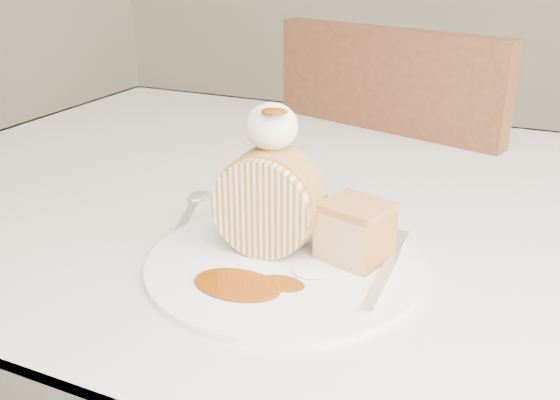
% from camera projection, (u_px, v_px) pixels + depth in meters
% --- Properties ---
extents(table, '(1.40, 0.90, 0.75)m').
position_uv_depth(table, '(367.00, 263.00, 0.84)').
color(table, beige).
rests_on(table, ground).
extents(chair_far, '(0.54, 0.54, 0.93)m').
position_uv_depth(chair_far, '(405.00, 222.00, 1.28)').
color(chair_far, brown).
rests_on(chair_far, ground).
extents(plate, '(0.35, 0.35, 0.01)m').
position_uv_depth(plate, '(285.00, 263.00, 0.64)').
color(plate, white).
rests_on(plate, table).
extents(roulade_slice, '(0.11, 0.06, 0.11)m').
position_uv_depth(roulade_slice, '(269.00, 202.00, 0.65)').
color(roulade_slice, '#FAE0AD').
rests_on(roulade_slice, plate).
extents(cake_chunk, '(0.08, 0.07, 0.05)m').
position_uv_depth(cake_chunk, '(355.00, 235.00, 0.63)').
color(cake_chunk, tan).
rests_on(cake_chunk, plate).
extents(whipped_cream, '(0.05, 0.05, 0.05)m').
position_uv_depth(whipped_cream, '(272.00, 126.00, 0.63)').
color(whipped_cream, white).
rests_on(whipped_cream, roulade_slice).
extents(caramel_drizzle, '(0.03, 0.02, 0.01)m').
position_uv_depth(caramel_drizzle, '(274.00, 105.00, 0.60)').
color(caramel_drizzle, '#783405').
rests_on(caramel_drizzle, whipped_cream).
extents(caramel_pool, '(0.10, 0.08, 0.00)m').
position_uv_depth(caramel_pool, '(237.00, 284.00, 0.59)').
color(caramel_pool, '#783405').
rests_on(caramel_pool, plate).
extents(fork, '(0.03, 0.17, 0.00)m').
position_uv_depth(fork, '(382.00, 280.00, 0.60)').
color(fork, silver).
rests_on(fork, plate).
extents(spoon, '(0.07, 0.14, 0.00)m').
position_uv_depth(spoon, '(185.00, 221.00, 0.74)').
color(spoon, silver).
rests_on(spoon, table).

